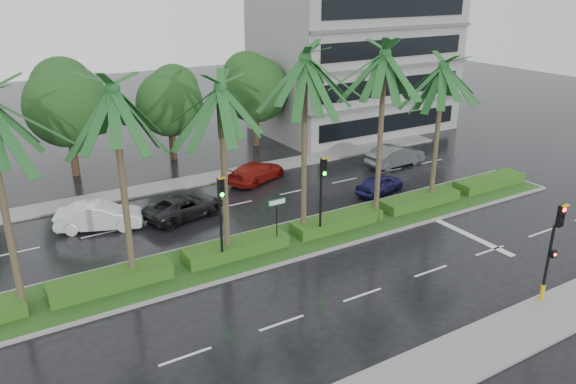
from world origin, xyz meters
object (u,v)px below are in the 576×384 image
signal_near (552,249)px  car_darkgrey (185,206)px  street_sign (277,211)px  car_red (256,172)px  car_grey (395,156)px  car_blue (380,184)px  signal_median_left (221,208)px  car_white (99,216)px

signal_near → car_darkgrey: (-9.32, 16.20, -1.86)m
street_sign → car_darkgrey: (-2.32, 6.33, -1.48)m
car_red → car_darkgrey: bearing=93.8°
street_sign → car_grey: 15.82m
car_darkgrey → car_blue: car_darkgrey is taller
signal_near → signal_median_left: 13.93m
car_darkgrey → car_red: 7.00m
street_sign → car_blue: street_sign is taller
car_red → car_white: bearing=79.0°
car_red → car_blue: car_red is taller
signal_median_left → street_sign: bearing=3.5°
street_sign → car_red: 10.36m
car_white → car_blue: (16.32, -3.68, -0.12)m
car_red → car_blue: 8.14m
car_red → car_grey: (10.06, -2.23, 0.09)m
car_white → car_red: car_white is taller
signal_median_left → street_sign: signal_median_left is taller
street_sign → car_red: (3.94, 9.46, -1.47)m
signal_near → car_blue: size_ratio=1.21×
car_red → signal_near: bearing=166.1°
street_sign → car_red: street_sign is taller
signal_median_left → street_sign: size_ratio=1.68×
signal_median_left → car_red: bearing=54.2°
car_blue → signal_median_left: bearing=92.0°
signal_median_left → car_red: (6.94, 9.64, -2.34)m
signal_near → signal_median_left: (-10.00, 9.69, 0.49)m
signal_near → car_grey: 18.56m
car_grey → car_blue: bearing=126.7°
car_white → car_grey: car_grey is taller
car_grey → car_red: bearing=74.7°
signal_median_left → car_white: (-3.82, 7.38, -2.26)m
signal_median_left → street_sign: 3.13m
signal_median_left → car_darkgrey: size_ratio=0.94×
signal_near → signal_median_left: size_ratio=1.00×
signal_median_left → car_darkgrey: bearing=84.0°
car_white → car_red: (10.76, 2.27, -0.08)m
street_sign → car_darkgrey: bearing=110.1°
street_sign → car_red: size_ratio=0.57×
car_red → car_grey: size_ratio=1.00×
car_darkgrey → car_blue: bearing=-116.1°
signal_median_left → car_darkgrey: 6.96m
signal_near → car_white: bearing=129.0°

